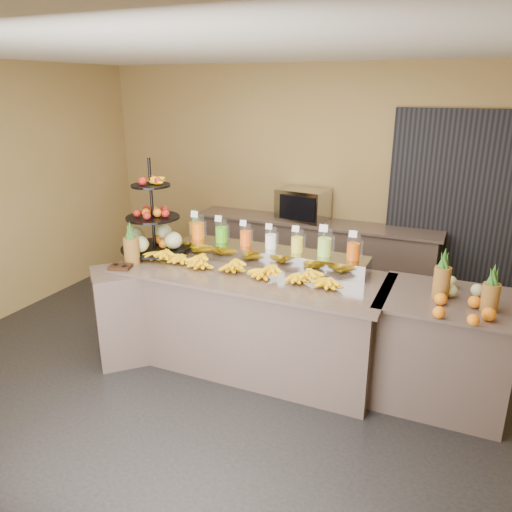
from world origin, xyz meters
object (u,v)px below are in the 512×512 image
Objects in this scene: condiment_caddy at (120,267)px; right_fruit_pile at (461,299)px; banana_heap at (235,263)px; fruit_stand at (158,230)px; pitcher_tray at (271,256)px; oven_warmer at (303,205)px.

right_fruit_pile is (2.91, 0.32, 0.07)m from condiment_caddy.
banana_heap is at bearing 20.03° from condiment_caddy.
fruit_stand reaches higher than condiment_caddy.
banana_heap is at bearing -18.50° from fruit_stand.
pitcher_tray is 0.39m from banana_heap.
pitcher_tray is at bearing -0.91° from fruit_stand.
oven_warmer is at bearing 90.78° from banana_heap.
right_fruit_pile reaches higher than condiment_caddy.
oven_warmer is at bearing 54.64° from fruit_stand.
fruit_stand is 2.05m from oven_warmer.
fruit_stand is at bearing -171.46° from pitcher_tray.
pitcher_tray is 3.79× the size of right_fruit_pile.
pitcher_tray is 1.94× the size of fruit_stand.
fruit_stand reaches higher than banana_heap.
oven_warmer reaches higher than banana_heap.
fruit_stand is 1.61× the size of oven_warmer.
oven_warmer is at bearing 133.62° from right_fruit_pile.
oven_warmer is (-0.25, 1.67, 0.12)m from pitcher_tray.
oven_warmer reaches higher than condiment_caddy.
banana_heap is at bearing 178.62° from right_fruit_pile.
pitcher_tray is at bearing 29.23° from condiment_caddy.
condiment_caddy is at bearing -150.77° from pitcher_tray.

